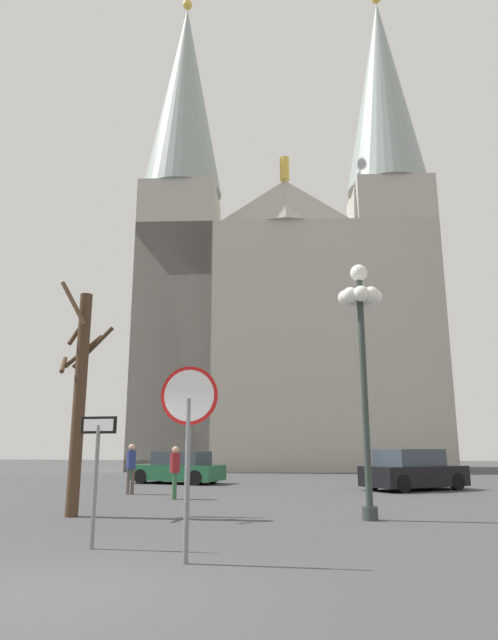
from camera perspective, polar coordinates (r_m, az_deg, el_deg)
ground_plane at (r=7.30m, az=-20.94°, el=-25.20°), size 120.00×120.00×0.00m
cathedral at (r=41.98m, az=3.79°, el=2.64°), size 22.18×12.61×38.38m
stop_sign at (r=8.46m, az=-6.30°, el=-10.31°), size 0.89×0.08×2.84m
one_way_arrow_sign at (r=9.91m, az=-15.58°, el=-13.92°), size 0.66×0.12×2.14m
street_lamp at (r=13.70m, az=11.60°, el=-0.42°), size 1.09×1.09×6.09m
bare_tree at (r=14.47m, az=-17.25°, el=-7.27°), size 1.24×1.25×5.79m
parked_car_near_black at (r=22.72m, az=16.68°, el=-14.81°), size 4.35×3.76×1.53m
parked_car_far_green at (r=25.82m, az=-7.34°, el=-15.06°), size 4.37×2.84×1.41m
pedestrian_walking at (r=18.33m, az=-7.71°, el=-14.93°), size 0.32×0.32×1.63m
pedestrian_standing at (r=20.41m, az=-12.17°, el=-14.40°), size 0.32×0.32×1.71m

